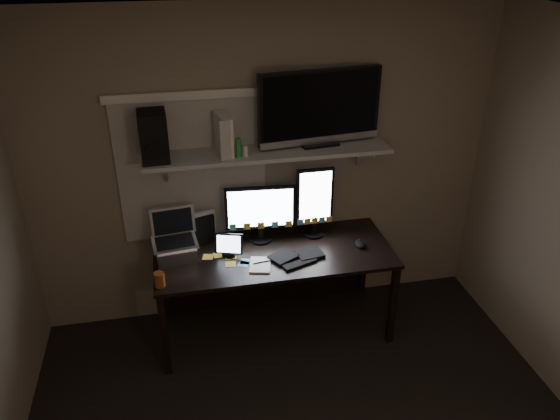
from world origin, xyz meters
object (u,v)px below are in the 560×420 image
object	(u,v)px
mouse	(360,244)
game_console	(224,135)
speaker	(153,136)
monitor_portrait	(315,202)
cup	(159,280)
tv	(320,108)
keyboard	(297,256)
monitor_landscape	(260,214)
tablet	(228,244)
laptop	(174,238)
desk	(271,263)

from	to	relation	value
mouse	game_console	size ratio (longest dim) A/B	0.41
mouse	speaker	world-z (taller)	speaker
monitor_portrait	cup	distance (m)	1.32
monitor_portrait	tv	world-z (taller)	tv
keyboard	mouse	distance (m)	0.52
tv	monitor_landscape	bearing A→B (deg)	179.45
monitor_portrait	tablet	world-z (taller)	monitor_portrait
laptop	cup	distance (m)	0.36
desk	tv	bearing A→B (deg)	17.32
keyboard	monitor_landscape	bearing A→B (deg)	107.09
cup	speaker	size ratio (longest dim) A/B	0.31
mouse	laptop	world-z (taller)	laptop
desk	monitor_landscape	distance (m)	0.43
monitor_portrait	speaker	size ratio (longest dim) A/B	1.69
monitor_landscape	cup	distance (m)	0.93
tablet	laptop	world-z (taller)	laptop
tablet	tv	xyz separation A→B (m)	(0.73, 0.22, 0.94)
laptop	tablet	bearing A→B (deg)	-9.43
monitor_portrait	cup	bearing A→B (deg)	-159.69
tablet	speaker	distance (m)	0.96
tv	game_console	distance (m)	0.72
tv	monitor_portrait	bearing A→B (deg)	-126.57
monitor_portrait	tablet	bearing A→B (deg)	-167.38
cup	game_console	size ratio (longest dim) A/B	0.37
desk	keyboard	bearing A→B (deg)	-55.57
mouse	speaker	distance (m)	1.74
speaker	monitor_portrait	bearing A→B (deg)	-2.07
monitor_landscape	monitor_portrait	size ratio (longest dim) A/B	0.93
laptop	speaker	xyz separation A→B (m)	(-0.07, 0.13, 0.74)
monitor_landscape	keyboard	size ratio (longest dim) A/B	1.33
mouse	cup	distance (m)	1.54
speaker	laptop	bearing A→B (deg)	-65.11
keyboard	speaker	world-z (taller)	speaker
desk	monitor_portrait	bearing A→B (deg)	11.02
keyboard	cup	xyz separation A→B (m)	(-1.00, -0.17, 0.04)
tablet	cup	distance (m)	0.59
cup	tv	world-z (taller)	tv
monitor_landscape	tablet	size ratio (longest dim) A/B	2.56
monitor_landscape	keyboard	bearing A→B (deg)	-48.61
mouse	cup	xyz separation A→B (m)	(-1.52, -0.22, 0.03)
monitor_landscape	mouse	distance (m)	0.80
laptop	game_console	xyz separation A→B (m)	(0.41, 0.15, 0.71)
tablet	game_console	distance (m)	0.82
monitor_portrait	monitor_landscape	bearing A→B (deg)	179.23
monitor_landscape	game_console	size ratio (longest dim) A/B	1.89
cup	monitor_landscape	bearing A→B (deg)	30.58
mouse	monitor_landscape	bearing A→B (deg)	162.61
cup	tv	bearing A→B (deg)	22.47
keyboard	laptop	xyz separation A→B (m)	(-0.88, 0.15, 0.17)
cup	desk	bearing A→B (deg)	24.71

